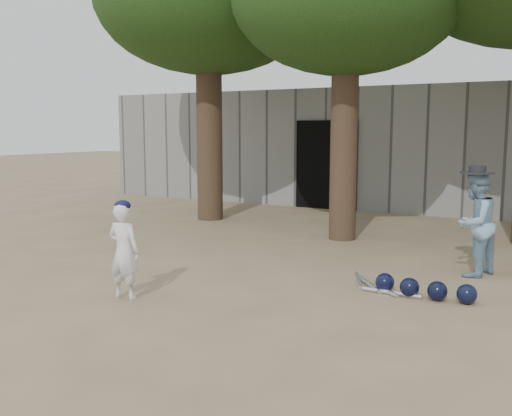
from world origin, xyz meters
The scene contains 6 objects.
ground centered at (0.00, 0.00, 0.00)m, with size 70.00×70.00×0.00m, color #937C5E.
boy_player centered at (-0.31, -0.53, 0.56)m, with size 0.41×0.27×1.13m, color white.
spectator_blue centered at (3.08, 2.59, 0.71)m, with size 0.69×0.54×1.43m, color #80A7C6.
back_building centered at (0.00, 10.33, 1.50)m, with size 16.00×5.24×3.00m.
helmet_row centered at (2.75, 1.19, 0.12)m, with size 1.19×0.31×0.23m.
bat_pile centered at (2.12, 1.32, 0.03)m, with size 1.07×0.83×0.06m.
Camera 1 is at (4.20, -5.44, 1.96)m, focal length 40.00 mm.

